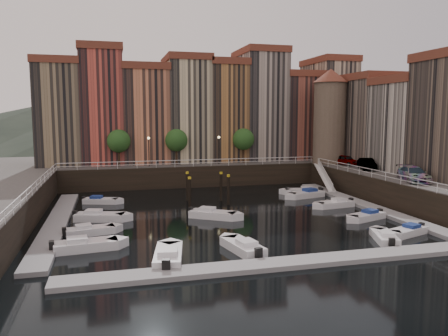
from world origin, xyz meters
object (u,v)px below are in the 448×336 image
object	(u,v)px
car_c	(414,175)
mooring_pilings	(207,189)
corner_tower	(330,115)
gangway	(325,176)
boat_left_2	(99,217)
car_b	(367,165)
boat_left_0	(84,245)
car_a	(346,161)
boat_left_1	(89,231)

from	to	relation	value
car_c	mooring_pilings	bearing A→B (deg)	173.68
corner_tower	gangway	size ratio (longest dim) A/B	1.66
gangway	boat_left_2	world-z (taller)	gangway
car_b	gangway	bearing A→B (deg)	154.90
corner_tower	car_b	size ratio (longest dim) A/B	3.07
corner_tower	boat_left_0	world-z (taller)	corner_tower
mooring_pilings	car_a	world-z (taller)	car_a
mooring_pilings	car_b	distance (m)	21.76
boat_left_0	car_a	distance (m)	40.85
boat_left_2	car_b	distance (m)	34.35
car_b	corner_tower	bearing A→B (deg)	116.31
mooring_pilings	boat_left_0	world-z (taller)	mooring_pilings
car_a	car_b	xyz separation A→B (m)	(-0.13, -5.52, 0.02)
car_a	car_b	world-z (taller)	car_b
car_b	boat_left_1	bearing A→B (deg)	-142.51
boat_left_1	car_c	size ratio (longest dim) A/B	0.81
boat_left_2	car_c	distance (m)	33.01
boat_left_0	boat_left_2	xyz separation A→B (m)	(0.83, 9.45, 0.00)
mooring_pilings	car_c	xyz separation A→B (m)	(20.72, -8.95, 2.15)
car_a	gangway	bearing A→B (deg)	-173.44
boat_left_1	corner_tower	bearing A→B (deg)	20.12
boat_left_0	car_a	world-z (taller)	car_a
boat_left_1	car_b	world-z (taller)	car_b
boat_left_2	boat_left_0	bearing A→B (deg)	-79.13
gangway	boat_left_1	size ratio (longest dim) A/B	1.88
boat_left_2	car_a	world-z (taller)	car_a
corner_tower	boat_left_2	bearing A→B (deg)	-155.17
corner_tower	boat_left_0	bearing A→B (deg)	-143.67
boat_left_1	boat_left_0	bearing A→B (deg)	-102.79
gangway	boat_left_1	distance (m)	33.98
boat_left_0	boat_left_2	size ratio (longest dim) A/B	0.99
boat_left_0	car_b	xyz separation A→B (m)	(34.37, 16.11, 3.36)
corner_tower	boat_left_2	distance (m)	37.05
mooring_pilings	car_b	bearing A→B (deg)	3.30
car_a	car_b	distance (m)	5.52
corner_tower	car_c	distance (m)	19.62
boat_left_2	car_c	bearing A→B (deg)	9.68
gangway	corner_tower	bearing A→B (deg)	57.20
car_a	car_c	distance (m)	15.75
corner_tower	car_a	xyz separation A→B (m)	(1.24, -2.83, -6.48)
car_b	mooring_pilings	bearing A→B (deg)	-157.97
boat_left_2	car_a	size ratio (longest dim) A/B	1.21
corner_tower	boat_left_1	world-z (taller)	corner_tower
boat_left_1	car_b	size ratio (longest dim) A/B	0.98
gangway	car_c	bearing A→B (deg)	-77.51
car_c	boat_left_0	bearing A→B (deg)	-152.94
gangway	car_a	xyz separation A→B (m)	(4.14, 1.67, 1.80)
boat_left_0	car_b	size ratio (longest dim) A/B	1.12
corner_tower	boat_left_2	size ratio (longest dim) A/B	2.71
boat_left_2	boat_left_1	bearing A→B (deg)	-82.00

